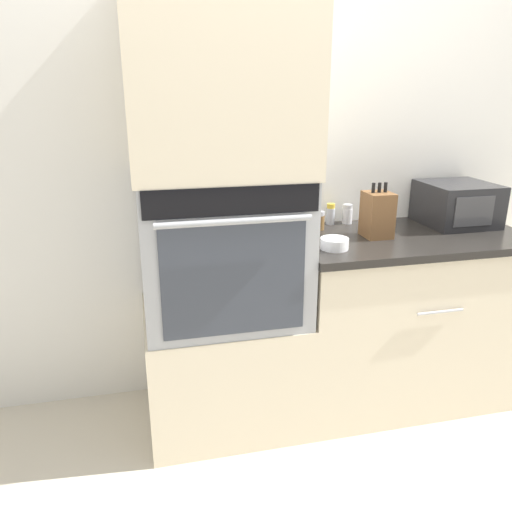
{
  "coord_description": "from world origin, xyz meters",
  "views": [
    {
      "loc": [
        -0.68,
        -1.76,
        1.52
      ],
      "look_at": [
        -0.22,
        0.21,
        0.84
      ],
      "focal_mm": 35.0,
      "sensor_mm": 36.0,
      "label": 1
    }
  ],
  "objects": [
    {
      "name": "ground_plane",
      "position": [
        0.0,
        0.0,
        0.0
      ],
      "size": [
        12.0,
        12.0,
        0.0
      ],
      "primitive_type": "plane",
      "color": "beige"
    },
    {
      "name": "wall_back",
      "position": [
        0.0,
        0.63,
        1.25
      ],
      "size": [
        8.0,
        0.05,
        2.5
      ],
      "color": "silver",
      "rests_on": "ground_plane"
    },
    {
      "name": "oven_cabinet_base",
      "position": [
        -0.35,
        0.3,
        0.28
      ],
      "size": [
        0.71,
        0.6,
        0.55
      ],
      "color": "beige",
      "rests_on": "ground_plane"
    },
    {
      "name": "wall_oven",
      "position": [
        -0.35,
        0.3,
        0.87
      ],
      "size": [
        0.69,
        0.64,
        0.63
      ],
      "color": "#9EA0A5",
      "rests_on": "oven_cabinet_base"
    },
    {
      "name": "oven_cabinet_upper",
      "position": [
        -0.35,
        0.3,
        1.57
      ],
      "size": [
        0.71,
        0.6,
        0.77
      ],
      "color": "beige",
      "rests_on": "wall_oven"
    },
    {
      "name": "counter_unit",
      "position": [
        0.55,
        0.3,
        0.43
      ],
      "size": [
        1.12,
        0.63,
        0.86
      ],
      "color": "beige",
      "rests_on": "ground_plane"
    },
    {
      "name": "microwave",
      "position": [
        0.87,
        0.41,
        0.97
      ],
      "size": [
        0.33,
        0.34,
        0.21
      ],
      "color": "#232326",
      "rests_on": "counter_unit"
    },
    {
      "name": "knife_block",
      "position": [
        0.37,
        0.3,
        0.97
      ],
      "size": [
        0.12,
        0.14,
        0.25
      ],
      "color": "brown",
      "rests_on": "counter_unit"
    },
    {
      "name": "bowl",
      "position": [
        0.11,
        0.16,
        0.89
      ],
      "size": [
        0.12,
        0.12,
        0.05
      ],
      "color": "white",
      "rests_on": "counter_unit"
    },
    {
      "name": "condiment_jar_near",
      "position": [
        0.25,
        0.56,
        0.91
      ],
      "size": [
        0.04,
        0.04,
        0.11
      ],
      "color": "silver",
      "rests_on": "counter_unit"
    },
    {
      "name": "condiment_jar_mid",
      "position": [
        0.16,
        0.47,
        0.91
      ],
      "size": [
        0.05,
        0.05,
        0.09
      ],
      "color": "brown",
      "rests_on": "counter_unit"
    },
    {
      "name": "condiment_jar_far",
      "position": [
        0.34,
        0.55,
        0.91
      ],
      "size": [
        0.05,
        0.05,
        0.1
      ],
      "color": "silver",
      "rests_on": "counter_unit"
    },
    {
      "name": "condiment_jar_back",
      "position": [
        0.55,
        0.52,
        0.91
      ],
      "size": [
        0.04,
        0.04,
        0.11
      ],
      "color": "silver",
      "rests_on": "counter_unit"
    }
  ]
}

